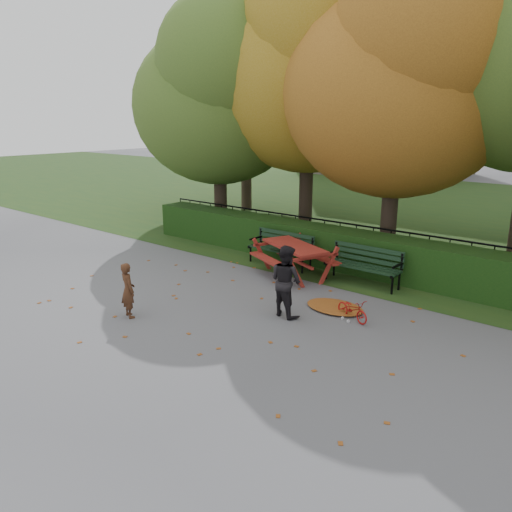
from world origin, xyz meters
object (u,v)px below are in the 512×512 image
Objects in this scene: tree_a at (221,93)px; bench_left at (282,246)px; picnic_table at (294,252)px; tree_c at (408,74)px; tree_b at (315,61)px; bench_right at (364,262)px; adult at (286,281)px; tree_f at (249,66)px; child at (128,290)px; bicycle at (352,309)px.

bench_left is at bearing -25.76° from tree_a.
tree_a is at bearing 175.78° from picnic_table.
picnic_table is at bearing -115.00° from tree_c.
tree_b reaches higher than tree_a.
bench_right is at bearing 43.64° from picnic_table.
bench_right is 2.76m from adult.
tree_f is at bearing -36.52° from adult.
tree_c is 8.55m from child.
tree_c reaches higher than adult.
tree_b is 5.32m from tree_f.
tree_a is at bearing 80.42° from bicycle.
tree_a is 7.69m from bench_right.
tree_b is 5.87m from bench_left.
tree_c is 6.45m from bicycle.
tree_f reaches higher than picnic_table.
bicycle is at bearing -75.37° from tree_c.
tree_f is (-4.69, 2.49, 0.29)m from tree_b.
tree_f is 9.56m from bench_left.
tree_c is at bearing -80.44° from adult.
bench_right is 2.30m from bicycle.
bench_left is (-2.13, -2.26, -4.30)m from tree_c.
adult is (2.13, -2.74, 0.20)m from bench_left.
picnic_table is 2.10× the size of child.
adult reaches higher than child.
picnic_table is (4.70, -2.46, -3.90)m from tree_a.
tree_f is at bearing 157.65° from tree_c.
child is 0.77× the size of adult.
bench_right is 1.63× the size of child.
tree_c reaches higher than picnic_table.
tree_b is at bearing -66.59° from child.
bench_left reaches higher than picnic_table.
adult reaches higher than bicycle.
bicycle is at bearing -8.24° from picnic_table.
child is 1.34× the size of bicycle.
bench_right reaches higher than picnic_table.
tree_a is 0.81× the size of tree_f.
bench_left is at bearing 76.73° from bicycle.
tree_b is at bearing 60.12° from bicycle.
adult is (-0.00, -5.00, -4.11)m from tree_c.
tree_b is 0.96× the size of tree_f.
adult is (7.96, -8.28, -4.98)m from tree_f.
tree_a reaches higher than bench_left.
tree_b is 6.13× the size of adult.
bicycle is (3.27, -2.11, -0.30)m from bench_left.
child is at bearing 50.68° from adult.
tree_a is 4.31m from tree_f.
tree_c reaches higher than child.
bench_right is 0.78× the size of picnic_table.
child reaches higher than bicycle.
tree_f is at bearing 146.08° from bench_right.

